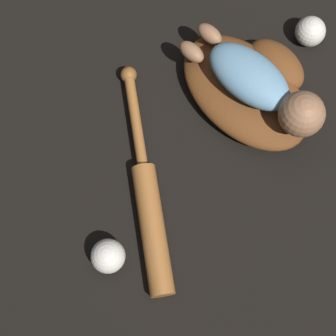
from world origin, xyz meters
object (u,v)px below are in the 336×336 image
object	(u,v)px
baseball_bat	(149,204)
baby_figure	(263,87)
baseball_glove	(250,87)
baseball	(108,256)
baseball_spare	(310,31)

from	to	relation	value
baseball_bat	baby_figure	bearing A→B (deg)	111.81
baby_figure	baseball_bat	size ratio (longest dim) A/B	0.67
baseball_glove	baby_figure	distance (m)	0.09
baseball_glove	baby_figure	bearing A→B (deg)	0.81
baseball_bat	baseball	world-z (taller)	baseball
baseball_spare	baseball_glove	bearing A→B (deg)	-67.93
baby_figure	baseball_spare	size ratio (longest dim) A/B	4.86
baseball_glove	baby_figure	world-z (taller)	baby_figure
baseball_bat	baseball_spare	world-z (taller)	baseball_spare
baseball_bat	baseball	xyz separation A→B (m)	(0.07, -0.12, 0.01)
baseball_bat	baseball_glove	bearing A→B (deg)	117.91
baseball_glove	baseball_spare	world-z (taller)	baseball_glove
baseball_glove	baby_figure	size ratio (longest dim) A/B	1.12
baseball_bat	baseball_spare	distance (m)	0.57
baseball_spare	baby_figure	bearing A→B (deg)	-58.30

